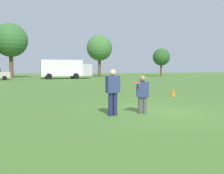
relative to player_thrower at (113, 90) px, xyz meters
The scene contains 9 objects.
ground_plane 2.16m from the player_thrower, ahead, with size 168.08×168.08×0.00m, color #47702D.
player_thrower is the anchor object (origin of this frame).
player_defender 1.23m from the player_thrower, ahead, with size 0.51×0.40×1.45m.
frisbee 0.92m from the player_thrower, 12.67° to the right, with size 0.27×0.27×0.09m.
traffic_cone 7.49m from the player_thrower, 40.65° to the left, with size 0.32×0.32×0.48m.
box_truck 33.77m from the player_thrower, 85.27° to the left, with size 8.59×3.22×3.18m.
tree_east_birch 42.67m from the player_thrower, 98.47° to the left, with size 6.30×6.30×10.23m.
tree_east_oak 44.96m from the player_thrower, 75.07° to the left, with size 5.51×5.51×8.95m.
tree_far_east_pine 48.65m from the player_thrower, 58.15° to the left, with size 3.89×3.89×6.32m.
Camera 1 is at (-4.76, -8.61, 1.72)m, focal length 39.21 mm.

